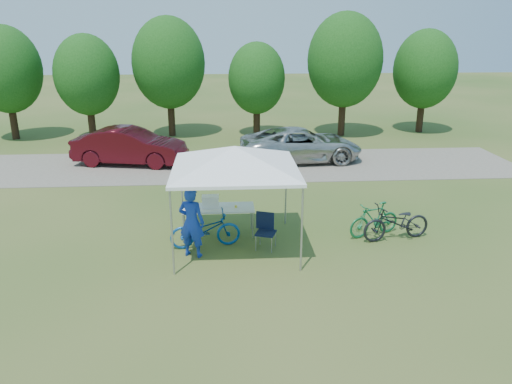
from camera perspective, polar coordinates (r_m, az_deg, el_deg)
ground at (r=13.36m, az=-2.28°, el=-6.19°), size 100.00×100.00×0.00m
gravel_strip at (r=20.89m, az=-2.90°, el=3.02°), size 24.00×5.00×0.02m
canopy at (r=12.49m, az=-2.44°, el=4.94°), size 4.53×4.53×3.00m
treeline at (r=26.26m, az=-3.94°, el=13.99°), size 24.89×4.28×6.30m
folding_table at (r=13.84m, az=-4.30°, el=-1.91°), size 1.96×0.82×0.81m
folding_chair at (r=13.08m, az=1.09°, el=-4.07°), size 0.61×0.64×0.94m
cooler at (r=13.77m, az=-5.22°, el=-1.09°), size 0.47×0.32×0.34m
ice_cream_cup at (r=13.77m, az=-2.32°, el=-1.66°), size 0.07×0.07×0.06m
cyclist at (r=12.56m, az=-7.37°, el=-3.44°), size 0.77×0.63×1.83m
bike_blue at (r=13.19m, az=-5.82°, el=-4.30°), size 1.92×0.92×0.97m
bike_green at (r=14.20m, az=13.36°, el=-3.06°), size 1.65×0.99×0.96m
bike_dark at (r=14.06m, az=15.79°, el=-3.36°), size 2.03×1.03×1.02m
minivan at (r=21.52m, az=5.16°, el=5.42°), size 5.35×2.80×1.44m
sedan at (r=21.58m, az=-14.22°, el=5.10°), size 4.88×2.48×1.53m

